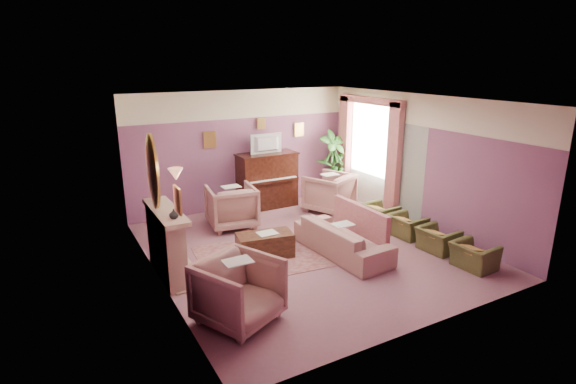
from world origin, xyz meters
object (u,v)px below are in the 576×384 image
olive_chair_a (474,252)px  floral_armchair_front (239,288)px  olive_chair_b (438,236)px  television (268,142)px  floral_armchair_left (232,204)px  olive_chair_d (380,211)px  olive_chair_c (407,223)px  sofa (343,233)px  side_table (335,184)px  floral_armchair_right (329,191)px  coffee_table (265,245)px  piano (267,181)px

olive_chair_a → floral_armchair_front: bearing=174.0°
olive_chair_a → olive_chair_b: 0.82m
television → floral_armchair_left: size_ratio=0.79×
olive_chair_a → olive_chair_d: size_ratio=1.00×
olive_chair_a → olive_chair_b: (0.00, 0.82, 0.00)m
television → olive_chair_c: bearing=-62.6°
floral_armchair_left → olive_chair_b: floral_armchair_left is taller
television → sofa: television is taller
floral_armchair_left → floral_armchair_front: same height
olive_chair_d → floral_armchair_front: bearing=-154.2°
television → side_table: size_ratio=1.14×
olive_chair_c → side_table: (0.27, 2.95, 0.05)m
floral_armchair_front → olive_chair_b: bearing=5.2°
floral_armchair_right → olive_chair_c: bearing=-77.2°
coffee_table → floral_armchair_left: bearing=87.9°
olive_chair_a → side_table: 4.60m
sofa → olive_chair_a: sofa is taller
sofa → olive_chair_c: 1.65m
floral_armchair_left → olive_chair_c: 3.66m
coffee_table → floral_armchair_left: (0.06, 1.73, 0.28)m
olive_chair_b → side_table: 3.78m
sofa → olive_chair_a: bearing=-43.8°
sofa → side_table: bearing=57.6°
floral_armchair_left → floral_armchair_right: bearing=-3.5°
television → floral_armchair_right: size_ratio=0.79×
floral_armchair_right → side_table: size_ratio=1.44×
floral_armchair_front → floral_armchair_right: bearing=41.7°
sofa → olive_chair_a: size_ratio=2.96×
coffee_table → floral_armchair_right: floral_armchair_right is taller
floral_armchair_left → side_table: bearing=12.5°
olive_chair_a → piano: bearing=108.5°
piano → television: television is taller
olive_chair_a → olive_chair_c: bearing=90.0°
coffee_table → olive_chair_a: size_ratio=1.45×
floral_armchair_left → olive_chair_a: 4.85m
olive_chair_c → olive_chair_d: same height
television → olive_chair_a: bearing=-71.3°
floral_armchair_front → olive_chair_c: bearing=16.0°
floral_armchair_right → side_table: 1.14m
olive_chair_d → coffee_table: bearing=-174.1°
olive_chair_c → olive_chair_d: bearing=90.0°
piano → olive_chair_c: piano is taller
side_table → floral_armchair_front: bearing=-137.0°
coffee_table → olive_chair_a: olive_chair_a is taller
piano → coffee_table: 2.97m
piano → sofa: size_ratio=0.69×
coffee_table → floral_armchair_right: (2.47, 1.59, 0.28)m
sofa → olive_chair_c: (1.64, 0.06, -0.11)m
floral_armchair_left → olive_chair_a: size_ratio=1.47×
olive_chair_d → sofa: bearing=-151.8°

